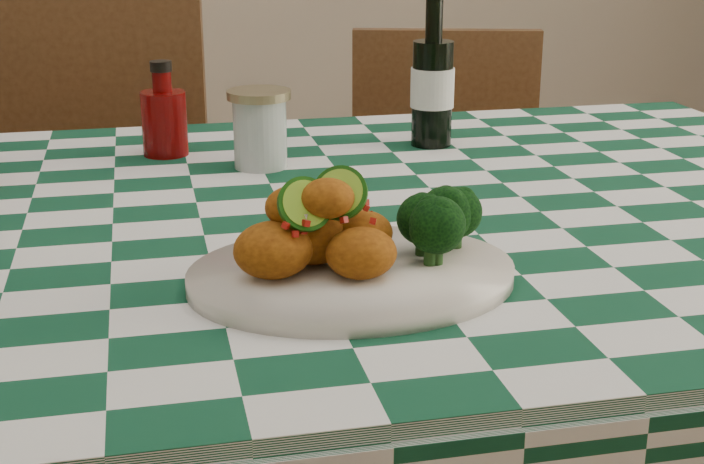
{
  "coord_description": "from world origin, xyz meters",
  "views": [
    {
      "loc": [
        -0.16,
        -1.13,
        1.15
      ],
      "look_at": [
        0.03,
        -0.25,
        0.84
      ],
      "focal_mm": 50.0,
      "sensor_mm": 36.0,
      "label": 1
    }
  ],
  "objects": [
    {
      "name": "wooden_chair_left",
      "position": [
        -0.29,
        0.7,
        0.5
      ],
      "size": [
        0.53,
        0.54,
        1.0
      ],
      "primitive_type": null,
      "rotation": [
        0.0,
        0.0,
        -0.16
      ],
      "color": "#472814",
      "rests_on": "ground"
    },
    {
      "name": "ketchup_bottle",
      "position": [
        -0.13,
        0.32,
        0.86
      ],
      "size": [
        0.09,
        0.09,
        0.14
      ],
      "primitive_type": null,
      "rotation": [
        0.0,
        0.0,
        0.42
      ],
      "color": "#600504",
      "rests_on": "dining_table"
    },
    {
      "name": "beer_bottle",
      "position": [
        0.28,
        0.29,
        0.9
      ],
      "size": [
        0.07,
        0.07,
        0.23
      ],
      "primitive_type": null,
      "rotation": [
        0.0,
        0.0,
        0.0
      ],
      "color": "black",
      "rests_on": "dining_table"
    },
    {
      "name": "wooden_chair_right",
      "position": [
        0.44,
        0.71,
        0.44
      ],
      "size": [
        0.5,
        0.51,
        0.88
      ],
      "primitive_type": null,
      "rotation": [
        0.0,
        0.0,
        -0.26
      ],
      "color": "#472814",
      "rests_on": "ground"
    },
    {
      "name": "mason_jar",
      "position": [
        -0.0,
        0.22,
        0.84
      ],
      "size": [
        0.11,
        0.11,
        0.11
      ],
      "primitive_type": null,
      "rotation": [
        0.0,
        0.0,
        0.3
      ],
      "color": "#B2BCBA",
      "rests_on": "dining_table"
    },
    {
      "name": "broccoli_side",
      "position": [
        0.13,
        -0.23,
        0.84
      ],
      "size": [
        0.09,
        0.09,
        0.07
      ],
      "primitive_type": null,
      "color": "black",
      "rests_on": "plate"
    },
    {
      "name": "fried_chicken_pile",
      "position": [
        0.0,
        -0.25,
        0.85
      ],
      "size": [
        0.14,
        0.11,
        0.09
      ],
      "primitive_type": null,
      "color": "#A85910",
      "rests_on": "plate"
    },
    {
      "name": "plate",
      "position": [
        0.03,
        -0.25,
        0.8
      ],
      "size": [
        0.33,
        0.26,
        0.02
      ],
      "primitive_type": null,
      "rotation": [
        0.0,
        0.0,
        0.0
      ],
      "color": "silver",
      "rests_on": "dining_table"
    }
  ]
}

